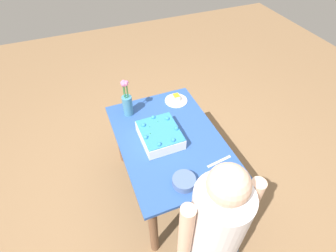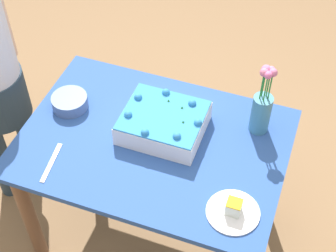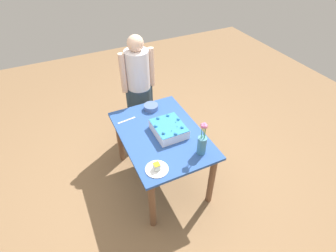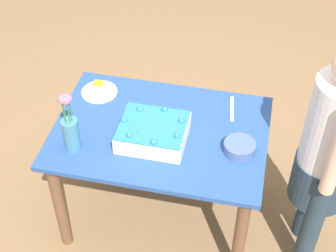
% 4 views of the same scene
% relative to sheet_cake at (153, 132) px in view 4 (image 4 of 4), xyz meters
% --- Properties ---
extents(ground_plane, '(8.00, 8.00, 0.00)m').
position_rel_sheet_cake_xyz_m(ground_plane, '(-0.02, -0.08, -0.80)').
color(ground_plane, '#8E6A48').
extents(dining_table, '(1.20, 0.84, 0.74)m').
position_rel_sheet_cake_xyz_m(dining_table, '(-0.02, -0.08, -0.19)').
color(dining_table, '#2B519D').
rests_on(dining_table, ground_plane).
extents(sheet_cake, '(0.37, 0.31, 0.13)m').
position_rel_sheet_cake_xyz_m(sheet_cake, '(0.00, 0.00, 0.00)').
color(sheet_cake, white).
rests_on(sheet_cake, dining_table).
extents(serving_plate_with_slice, '(0.22, 0.22, 0.07)m').
position_rel_sheet_cake_xyz_m(serving_plate_with_slice, '(0.42, -0.32, -0.04)').
color(serving_plate_with_slice, white).
rests_on(serving_plate_with_slice, dining_table).
extents(cake_knife, '(0.05, 0.22, 0.00)m').
position_rel_sheet_cake_xyz_m(cake_knife, '(-0.39, -0.34, -0.05)').
color(cake_knife, silver).
rests_on(cake_knife, dining_table).
extents(flower_vase, '(0.09, 0.09, 0.37)m').
position_rel_sheet_cake_xyz_m(flower_vase, '(0.41, 0.16, 0.08)').
color(flower_vase, teal).
rests_on(flower_vase, dining_table).
extents(fruit_bowl, '(0.17, 0.17, 0.06)m').
position_rel_sheet_cake_xyz_m(fruit_bowl, '(-0.47, -0.01, -0.02)').
color(fruit_bowl, '#506999').
rests_on(fruit_bowl, dining_table).
extents(person_standing, '(0.31, 0.45, 1.49)m').
position_rel_sheet_cake_xyz_m(person_standing, '(-0.92, 0.01, 0.06)').
color(person_standing, '#273A4B').
rests_on(person_standing, ground_plane).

